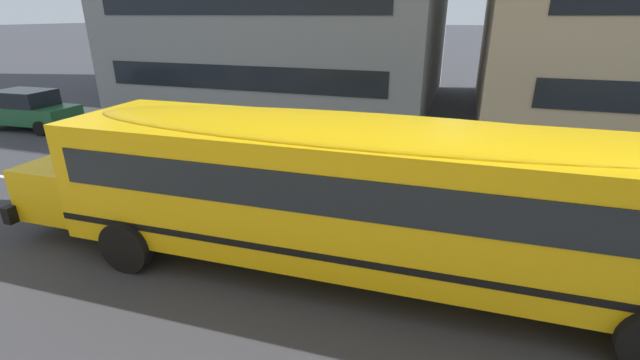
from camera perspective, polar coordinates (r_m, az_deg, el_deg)
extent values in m
plane|color=#38383D|center=(9.67, 17.53, -8.41)|extent=(400.00, 400.00, 0.00)
cube|color=gray|center=(16.65, 18.46, 4.01)|extent=(120.00, 3.00, 0.01)
cube|color=silver|center=(9.67, 17.53, -8.40)|extent=(110.00, 0.16, 0.01)
cube|color=yellow|center=(7.71, 5.98, -1.64)|extent=(11.34, 2.82, 2.26)
cube|color=yellow|center=(11.05, -29.08, -0.29)|extent=(1.69, 2.19, 1.13)
cube|color=black|center=(11.76, -31.56, -1.57)|extent=(0.26, 2.57, 0.37)
cube|color=black|center=(7.57, 6.10, 1.19)|extent=(10.66, 2.84, 0.66)
cube|color=black|center=(7.99, 5.80, -6.05)|extent=(11.36, 2.85, 0.12)
ellipsoid|color=yellow|center=(7.35, 6.32, 6.48)|extent=(10.88, 2.60, 0.37)
cylinder|color=red|center=(10.27, -12.46, 3.17)|extent=(0.46, 0.46, 0.03)
cylinder|color=black|center=(9.00, -24.33, -8.03)|extent=(1.03, 0.31, 1.03)
cylinder|color=black|center=(10.81, -15.65, -1.96)|extent=(1.03, 0.31, 1.03)
cylinder|color=black|center=(9.70, 33.29, -7.63)|extent=(1.03, 0.31, 1.03)
cube|color=#236038|center=(22.18, -34.01, 7.31)|extent=(3.98, 1.90, 0.70)
cube|color=black|center=(22.19, -34.62, 8.98)|extent=(2.28, 1.67, 0.64)
cylinder|color=black|center=(21.86, -29.93, 7.01)|extent=(0.61, 0.21, 0.60)
cylinder|color=black|center=(20.74, -33.15, 5.74)|extent=(0.61, 0.21, 0.60)
cylinder|color=black|center=(23.76, -34.42, 7.06)|extent=(0.61, 0.21, 0.60)
cube|color=black|center=(20.20, -10.94, 13.17)|extent=(13.73, 0.04, 1.10)
cube|color=black|center=(20.03, -11.62, 22.26)|extent=(13.73, 0.04, 1.10)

